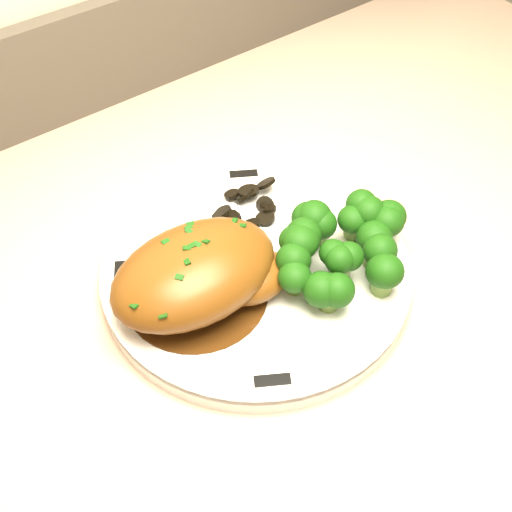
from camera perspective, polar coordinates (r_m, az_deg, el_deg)
plate at (r=0.57m, az=0.00°, el=-1.27°), size 0.31×0.31×0.02m
rim_accent_0 at (r=0.65m, az=-1.11°, el=7.30°), size 0.03×0.02×0.00m
rim_accent_1 at (r=0.57m, az=-11.99°, el=-1.56°), size 0.02×0.03×0.00m
rim_accent_2 at (r=0.50m, az=1.47°, el=-11.00°), size 0.03×0.02×0.00m
rim_accent_3 at (r=0.59m, az=11.65°, el=0.32°), size 0.02×0.03×0.00m
gravy_pool at (r=0.55m, az=-5.30°, el=-3.40°), size 0.12×0.12×0.00m
chicken_breast at (r=0.52m, az=-4.89°, el=-1.55°), size 0.15×0.10×0.06m
mushroom_pile at (r=0.61m, az=-1.10°, el=4.09°), size 0.09×0.07×0.02m
broccoli_florets at (r=0.55m, az=7.74°, el=0.63°), size 0.13×0.10×0.04m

